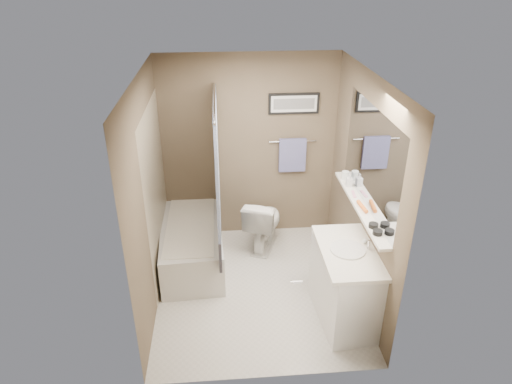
{
  "coord_description": "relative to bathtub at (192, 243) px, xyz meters",
  "views": [
    {
      "loc": [
        -0.35,
        -4.11,
        3.34
      ],
      "look_at": [
        0.0,
        0.15,
        1.15
      ],
      "focal_mm": 32.0,
      "sensor_mm": 36.0,
      "label": 1
    }
  ],
  "objects": [
    {
      "name": "ceiling",
      "position": [
        0.75,
        -0.6,
        2.13
      ],
      "size": [
        2.2,
        2.5,
        0.04
      ],
      "primitive_type": "cube",
      "color": "white",
      "rests_on": "wall_back"
    },
    {
      "name": "curtain_lower",
      "position": [
        0.35,
        -0.1,
        0.33
      ],
      "size": [
        0.03,
        1.45,
        0.36
      ],
      "primitive_type": "cube",
      "color": "#253546",
      "rests_on": "curtain_rod"
    },
    {
      "name": "door_handle",
      "position": [
        0.97,
        -1.79,
        0.75
      ],
      "size": [
        0.1,
        0.02,
        0.02
      ],
      "primitive_type": "cylinder",
      "rotation": [
        0.0,
        1.57,
        0.0
      ],
      "color": "silver",
      "rests_on": "door"
    },
    {
      "name": "shelf",
      "position": [
        1.79,
        -0.75,
        0.85
      ],
      "size": [
        0.12,
        1.6,
        0.03
      ],
      "primitive_type": "cube",
      "color": "silver",
      "rests_on": "wall_right"
    },
    {
      "name": "glass_jar",
      "position": [
        1.79,
        -0.15,
        0.92
      ],
      "size": [
        0.08,
        0.08,
        0.1
      ],
      "primitive_type": "cylinder",
      "color": "white",
      "rests_on": "shelf"
    },
    {
      "name": "countertop",
      "position": [
        1.59,
        -1.14,
        0.57
      ],
      "size": [
        0.54,
        0.96,
        0.04
      ],
      "primitive_type": "cube",
      "color": "silver",
      "rests_on": "vanity"
    },
    {
      "name": "vanity",
      "position": [
        1.6,
        -1.14,
        0.15
      ],
      "size": [
        0.57,
        0.94,
        0.8
      ],
      "primitive_type": "cube",
      "rotation": [
        0.0,
        0.0,
        0.08
      ],
      "color": "white",
      "rests_on": "ground"
    },
    {
      "name": "towel",
      "position": [
        1.3,
        0.6,
        0.87
      ],
      "size": [
        0.34,
        0.05,
        0.44
      ],
      "primitive_type": "cube",
      "color": "#898DC8",
      "rests_on": "towel_bar"
    },
    {
      "name": "sink_basin",
      "position": [
        1.58,
        -1.14,
        0.6
      ],
      "size": [
        0.34,
        0.34,
        0.01
      ],
      "primitive_type": "cylinder",
      "color": "silver",
      "rests_on": "countertop"
    },
    {
      "name": "art_frame",
      "position": [
        1.3,
        0.64,
        1.53
      ],
      "size": [
        0.62,
        0.02,
        0.26
      ],
      "primitive_type": "cube",
      "color": "black",
      "rests_on": "wall_back"
    },
    {
      "name": "curtain_upper",
      "position": [
        0.35,
        -0.1,
        1.15
      ],
      "size": [
        0.03,
        1.45,
        1.28
      ],
      "primitive_type": "cube",
      "color": "silver",
      "rests_on": "curtain_rod"
    },
    {
      "name": "towel_bar",
      "position": [
        1.3,
        0.62,
        1.05
      ],
      "size": [
        0.6,
        0.02,
        0.02
      ],
      "primitive_type": "cylinder",
      "rotation": [
        0.0,
        1.57,
        0.0
      ],
      "color": "silver",
      "rests_on": "wall_back"
    },
    {
      "name": "pink_comb",
      "position": [
        1.79,
        -0.52,
        0.87
      ],
      "size": [
        0.05,
        0.16,
        0.01
      ],
      "primitive_type": "cube",
      "rotation": [
        0.0,
        0.0,
        -0.1
      ],
      "color": "pink",
      "rests_on": "shelf"
    },
    {
      "name": "wall_front",
      "position": [
        0.75,
        -1.83,
        0.95
      ],
      "size": [
        2.2,
        0.04,
        2.4
      ],
      "primitive_type": "cube",
      "color": "brown",
      "rests_on": "ground"
    },
    {
      "name": "ground",
      "position": [
        0.75,
        -0.6,
        -0.25
      ],
      "size": [
        2.5,
        2.5,
        0.0
      ],
      "primitive_type": "plane",
      "color": "beige",
      "rests_on": "ground"
    },
    {
      "name": "toilet",
      "position": [
        0.91,
        0.25,
        0.1
      ],
      "size": [
        0.62,
        0.79,
        0.71
      ],
      "primitive_type": "imported",
      "rotation": [
        0.0,
        0.0,
        2.77
      ],
      "color": "white",
      "rests_on": "ground"
    },
    {
      "name": "wall_left",
      "position": [
        -0.33,
        -0.6,
        0.95
      ],
      "size": [
        0.04,
        2.5,
        2.4
      ],
      "primitive_type": "cube",
      "color": "brown",
      "rests_on": "ground"
    },
    {
      "name": "mirror",
      "position": [
        1.84,
        -0.75,
        1.37
      ],
      "size": [
        0.02,
        1.6,
        1.0
      ],
      "primitive_type": "cube",
      "color": "silver",
      "rests_on": "wall_right"
    },
    {
      "name": "art_mat",
      "position": [
        1.3,
        0.62,
        1.53
      ],
      "size": [
        0.56,
        0.0,
        0.2
      ],
      "primitive_type": "cube",
      "color": "white",
      "rests_on": "art_frame"
    },
    {
      "name": "art_image",
      "position": [
        1.3,
        0.62,
        1.53
      ],
      "size": [
        0.5,
        0.0,
        0.13
      ],
      "primitive_type": "cube",
      "color": "#595959",
      "rests_on": "art_mat"
    },
    {
      "name": "door",
      "position": [
        1.3,
        -1.84,
        0.75
      ],
      "size": [
        0.8,
        0.02,
        2.0
      ],
      "primitive_type": "cube",
      "color": "silver",
      "rests_on": "wall_front"
    },
    {
      "name": "soap_bottle",
      "position": [
        1.79,
        -0.32,
        0.94
      ],
      "size": [
        0.07,
        0.07,
        0.14
      ],
      "primitive_type": "imported",
      "rotation": [
        0.0,
        0.0,
        -0.12
      ],
      "color": "#999999",
      "rests_on": "shelf"
    },
    {
      "name": "candle_bowl_near",
      "position": [
        1.79,
        -1.31,
        0.89
      ],
      "size": [
        0.09,
        0.09,
        0.04
      ],
      "primitive_type": "cylinder",
      "color": "black",
      "rests_on": "shelf"
    },
    {
      "name": "bathtub",
      "position": [
        0.0,
        0.0,
        0.0
      ],
      "size": [
        0.78,
        1.54,
        0.5
      ],
      "primitive_type": "cube",
      "rotation": [
        0.0,
        0.0,
        0.06
      ],
      "color": "silver",
      "rests_on": "ground"
    },
    {
      "name": "tub_rim",
      "position": [
        0.0,
        0.0,
        0.25
      ],
      "size": [
        0.56,
        1.36,
        0.02
      ],
      "primitive_type": "cube",
      "color": "white",
      "rests_on": "bathtub"
    },
    {
      "name": "candle_bowl_far",
      "position": [
        1.79,
        -1.19,
        0.89
      ],
      "size": [
        0.09,
        0.09,
        0.04
      ],
      "primitive_type": "cylinder",
      "color": "black",
      "rests_on": "shelf"
    },
    {
      "name": "faucet_spout",
      "position": [
        1.78,
        -1.14,
        0.64
      ],
      "size": [
        0.02,
        0.02,
        0.1
      ],
      "primitive_type": "cylinder",
      "color": "white",
      "rests_on": "countertop"
    },
    {
      "name": "tile_surround",
      "position": [
        -0.34,
        -0.1,
        0.75
      ],
      "size": [
        0.02,
        1.55,
        2.0
      ],
      "primitive_type": "cube",
      "color": "#B9A98C",
      "rests_on": "wall_left"
    },
    {
      "name": "hair_brush_front",
      "position": [
        1.79,
        -0.82,
        0.89
      ],
      "size": [
        0.06,
        0.22,
        0.04
      ],
      "primitive_type": "cylinder",
      "rotation": [
        1.57,
        0.0,
        0.1
      ],
      "color": "orange",
      "rests_on": "shelf"
    },
    {
      "name": "wall_back",
      "position": [
        0.75,
        0.63,
        0.95
      ],
      "size": [
        2.2,
        0.04,
        2.4
      ],
      "primitive_type": "cube",
      "color": "brown",
      "rests_on": "ground"
    },
    {
      "name": "faucet_knob",
      "position": [
        1.78,
        -1.04,
        0.62
      ],
      "size": [
        0.05,
        0.05,
        0.05
      ],
      "primitive_type": "sphere",
      "color": "silver",
      "rests_on": "countertop"
    },
    {
      "name": "curtain_rod",
      "position": [
        0.35,
        -0.1,
        1.8
      ],
      "size": [
        0.02,
        1.55,
        0.02
      ],
      "primitive_type": "cylinder",
      "rotation": [
        1.57,
        0.0,
        0.0
      ],
      "color": "silver",
      "rests_on": "wall_left"
    },
    {
      "name": "wall_right",
      "position": [
        1.83,
        -0.6,
        0.95
      ],
      "size": [
        0.04,
        2.5,
        2.4
      ],
      "primitive_type": "cube",
      "color": "brown",
      "rests_on": "ground"
    }
  ]
}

